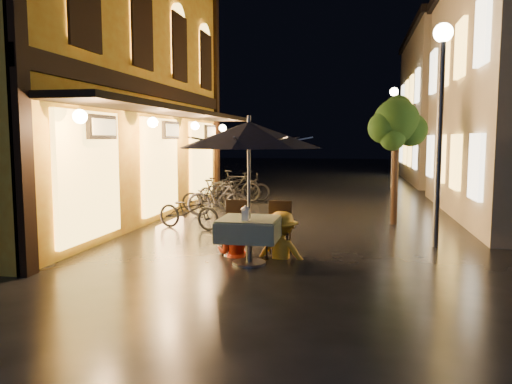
% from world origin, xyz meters
% --- Properties ---
extents(ground, '(90.00, 90.00, 0.00)m').
position_xyz_m(ground, '(0.00, 0.00, 0.00)').
color(ground, black).
rests_on(ground, ground).
extents(west_building, '(5.90, 11.40, 7.40)m').
position_xyz_m(west_building, '(-5.72, 4.00, 3.71)').
color(west_building, orange).
rests_on(west_building, ground).
extents(east_building_far, '(7.30, 10.30, 7.30)m').
position_xyz_m(east_building_far, '(7.49, 18.00, 3.66)').
color(east_building_far, '#C3B096').
rests_on(east_building_far, ground).
extents(street_tree, '(1.43, 1.20, 3.15)m').
position_xyz_m(street_tree, '(2.41, 4.51, 2.42)').
color(street_tree, black).
rests_on(street_tree, ground).
extents(streetlamp_near, '(0.36, 0.36, 4.23)m').
position_xyz_m(streetlamp_near, '(3.00, 2.00, 2.92)').
color(streetlamp_near, '#59595E').
rests_on(streetlamp_near, ground).
extents(streetlamp_far, '(0.36, 0.36, 4.23)m').
position_xyz_m(streetlamp_far, '(3.00, 14.00, 2.92)').
color(streetlamp_far, '#59595E').
rests_on(streetlamp_far, ground).
extents(cafe_table, '(0.99, 0.99, 0.78)m').
position_xyz_m(cafe_table, '(-0.27, -0.03, 0.59)').
color(cafe_table, '#59595E').
rests_on(cafe_table, ground).
extents(patio_umbrella, '(2.39, 2.39, 2.46)m').
position_xyz_m(patio_umbrella, '(-0.27, -0.03, 2.15)').
color(patio_umbrella, '#59595E').
rests_on(patio_umbrella, ground).
extents(cafe_chair_left, '(0.42, 0.42, 0.97)m').
position_xyz_m(cafe_chair_left, '(-0.67, 0.70, 0.54)').
color(cafe_chair_left, black).
rests_on(cafe_chair_left, ground).
extents(cafe_chair_right, '(0.42, 0.42, 0.97)m').
position_xyz_m(cafe_chair_right, '(0.13, 0.70, 0.54)').
color(cafe_chair_right, black).
rests_on(cafe_chair_right, ground).
extents(table_lantern, '(0.16, 0.16, 0.25)m').
position_xyz_m(table_lantern, '(-0.27, -0.30, 0.92)').
color(table_lantern, white).
rests_on(table_lantern, cafe_table).
extents(person_orange, '(0.79, 0.66, 1.48)m').
position_xyz_m(person_orange, '(-0.64, 0.55, 0.74)').
color(person_orange, red).
rests_on(person_orange, ground).
extents(person_yellow, '(1.11, 0.74, 1.60)m').
position_xyz_m(person_yellow, '(0.20, 0.55, 0.80)').
color(person_yellow, yellow).
rests_on(person_yellow, ground).
extents(bicycle_0, '(1.71, 0.97, 0.85)m').
position_xyz_m(bicycle_0, '(-2.32, 2.89, 0.43)').
color(bicycle_0, black).
rests_on(bicycle_0, ground).
extents(bicycle_1, '(1.72, 0.82, 1.00)m').
position_xyz_m(bicycle_1, '(-2.17, 4.88, 0.50)').
color(bicycle_1, black).
rests_on(bicycle_1, ground).
extents(bicycle_2, '(1.66, 0.79, 0.84)m').
position_xyz_m(bicycle_2, '(-2.67, 5.76, 0.42)').
color(bicycle_2, black).
rests_on(bicycle_2, ground).
extents(bicycle_3, '(1.53, 0.87, 0.88)m').
position_xyz_m(bicycle_3, '(-2.71, 6.83, 0.44)').
color(bicycle_3, black).
rests_on(bicycle_3, ground).
extents(bicycle_4, '(1.90, 1.04, 0.95)m').
position_xyz_m(bicycle_4, '(-2.19, 8.02, 0.47)').
color(bicycle_4, black).
rests_on(bicycle_4, ground).
extents(bicycle_5, '(1.79, 0.72, 1.04)m').
position_xyz_m(bicycle_5, '(-2.43, 7.99, 0.52)').
color(bicycle_5, black).
rests_on(bicycle_5, ground).
extents(bicycle_6, '(1.77, 0.87, 0.89)m').
position_xyz_m(bicycle_6, '(-2.83, 10.00, 0.44)').
color(bicycle_6, black).
rests_on(bicycle_6, ground).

